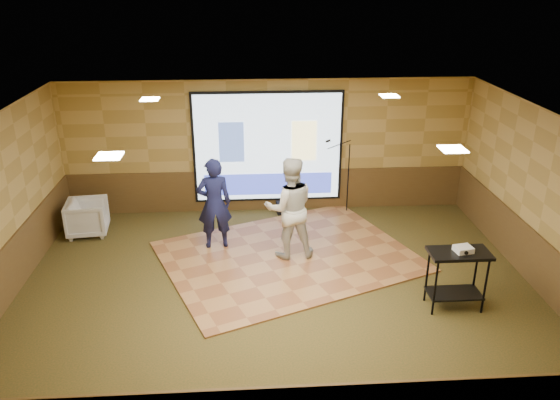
{
  "coord_description": "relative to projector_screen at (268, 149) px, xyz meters",
  "views": [
    {
      "loc": [
        -0.49,
        -8.13,
        5.1
      ],
      "look_at": [
        0.1,
        0.91,
        1.3
      ],
      "focal_mm": 35.0,
      "sensor_mm": 36.0,
      "label": 1
    }
  ],
  "objects": [
    {
      "name": "room_shell",
      "position": [
        0.0,
        -3.44,
        0.62
      ],
      "size": [
        9.04,
        7.04,
        3.02
      ],
      "color": "tan",
      "rests_on": "ground"
    },
    {
      "name": "dance_floor",
      "position": [
        0.28,
        -2.3,
        -1.46
      ],
      "size": [
        5.53,
        4.94,
        0.03
      ],
      "primitive_type": "cube",
      "rotation": [
        0.0,
        0.0,
        0.39
      ],
      "color": "#A56E3C",
      "rests_on": "ground"
    },
    {
      "name": "av_table",
      "position": [
        2.85,
        -4.15,
        -0.75
      ],
      "size": [
        0.96,
        0.51,
        1.02
      ],
      "rotation": [
        0.0,
        0.0,
        0.0
      ],
      "color": "black",
      "rests_on": "ground"
    },
    {
      "name": "mic_stand",
      "position": [
        1.73,
        -0.23,
        -0.98
      ],
      "size": [
        0.68,
        0.28,
        1.74
      ],
      "rotation": [
        0.0,
        0.0,
        0.22
      ],
      "color": "black",
      "rests_on": "ground"
    },
    {
      "name": "ground",
      "position": [
        0.0,
        -3.44,
        -1.47
      ],
      "size": [
        9.0,
        9.0,
        0.0
      ],
      "primitive_type": "plane",
      "color": "#2D3317",
      "rests_on": "ground"
    },
    {
      "name": "wainscot_left",
      "position": [
        -4.48,
        -3.44,
        -1.0
      ],
      "size": [
        0.04,
        7.0,
        0.95
      ],
      "primitive_type": "cube",
      "color": "#52381B",
      "rests_on": "ground"
    },
    {
      "name": "player_left",
      "position": [
        -1.13,
        -1.79,
        -0.52
      ],
      "size": [
        0.72,
        0.52,
        1.83
      ],
      "primitive_type": "imported",
      "rotation": [
        0.0,
        0.0,
        3.28
      ],
      "color": "#141740",
      "rests_on": "dance_floor"
    },
    {
      "name": "downlight_ne",
      "position": [
        2.2,
        -1.64,
        1.5
      ],
      "size": [
        0.32,
        0.32,
        0.02
      ],
      "primitive_type": "cube",
      "color": "beige",
      "rests_on": "room_shell"
    },
    {
      "name": "wainscot_back",
      "position": [
        0.0,
        0.04,
        -1.0
      ],
      "size": [
        9.0,
        0.04,
        0.95
      ],
      "primitive_type": "cube",
      "color": "#52381B",
      "rests_on": "ground"
    },
    {
      "name": "player_right",
      "position": [
        0.3,
        -2.26,
        -0.45
      ],
      "size": [
        1.03,
        0.83,
        1.98
      ],
      "primitive_type": "imported",
      "rotation": [
        0.0,
        0.0,
        3.23
      ],
      "color": "beige",
      "rests_on": "dance_floor"
    },
    {
      "name": "projector",
      "position": [
        2.9,
        -4.15,
        -0.41
      ],
      "size": [
        0.3,
        0.27,
        0.09
      ],
      "primitive_type": "cube",
      "rotation": [
        0.0,
        0.0,
        0.18
      ],
      "color": "white",
      "rests_on": "av_table"
    },
    {
      "name": "downlight_se",
      "position": [
        2.2,
        -4.94,
        1.5
      ],
      "size": [
        0.32,
        0.32,
        0.02
      ],
      "primitive_type": "cube",
      "color": "beige",
      "rests_on": "room_shell"
    },
    {
      "name": "duffel_bag",
      "position": [
        0.39,
        -0.19,
        -1.35
      ],
      "size": [
        0.44,
        0.32,
        0.26
      ],
      "primitive_type": "cube",
      "rotation": [
        0.0,
        0.0,
        0.11
      ],
      "color": "black",
      "rests_on": "ground"
    },
    {
      "name": "wainscot_right",
      "position": [
        4.48,
        -3.44,
        -1.0
      ],
      "size": [
        0.04,
        7.0,
        0.95
      ],
      "primitive_type": "cube",
      "color": "#52381B",
      "rests_on": "ground"
    },
    {
      "name": "banquet_chair",
      "position": [
        -3.82,
        -0.99,
        -1.1
      ],
      "size": [
        0.9,
        0.88,
        0.74
      ],
      "primitive_type": "imported",
      "rotation": [
        0.0,
        0.0,
        1.68
      ],
      "color": "gray",
      "rests_on": "ground"
    },
    {
      "name": "projector_screen",
      "position": [
        0.0,
        0.0,
        0.0
      ],
      "size": [
        3.32,
        0.06,
        2.52
      ],
      "color": "black",
      "rests_on": "room_shell"
    },
    {
      "name": "downlight_nw",
      "position": [
        -2.2,
        -1.64,
        1.5
      ],
      "size": [
        0.32,
        0.32,
        0.02
      ],
      "primitive_type": "cube",
      "color": "beige",
      "rests_on": "room_shell"
    },
    {
      "name": "downlight_sw",
      "position": [
        -2.2,
        -4.94,
        1.5
      ],
      "size": [
        0.32,
        0.32,
        0.02
      ],
      "primitive_type": "cube",
      "color": "beige",
      "rests_on": "room_shell"
    }
  ]
}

